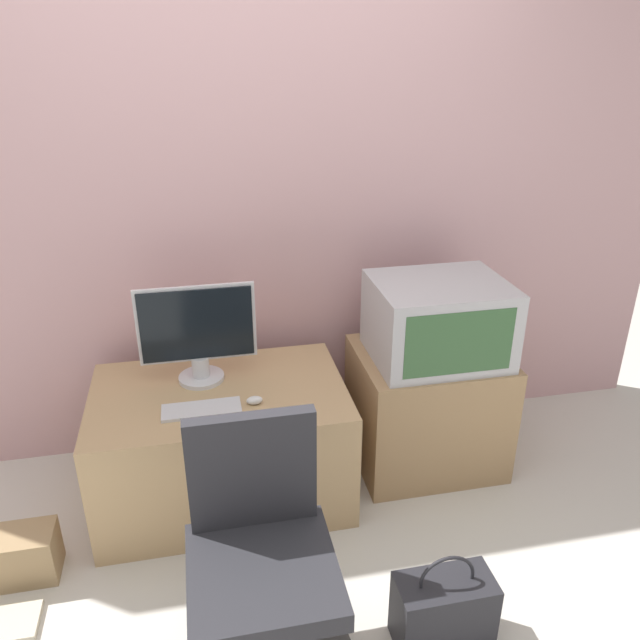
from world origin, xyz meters
TOP-DOWN VIEW (x-y plane):
  - ground_plane at (0.00, 0.00)m, footprint 12.00×12.00m
  - wall_back at (0.00, 1.32)m, footprint 4.40×0.05m
  - desk at (-0.17, 0.84)m, footprint 1.09×0.70m
  - side_stand at (0.82, 0.90)m, footprint 0.68×0.56m
  - main_monitor at (-0.23, 0.95)m, footprint 0.50×0.20m
  - keyboard at (-0.24, 0.69)m, footprint 0.32×0.12m
  - mouse at (-0.03, 0.70)m, footprint 0.07×0.04m
  - crt_tv at (0.83, 0.87)m, footprint 0.59×0.48m
  - office_chair at (-0.10, -0.03)m, footprint 0.59×0.59m
  - cardboard_box_lower at (-1.00, 0.51)m, footprint 0.32×0.17m
  - handbag at (0.51, -0.10)m, footprint 0.33×0.17m
  - book at (-0.97, 0.27)m, footprint 0.19×0.17m

SIDE VIEW (x-z plane):
  - ground_plane at x=0.00m, z-range 0.00..0.00m
  - book at x=-0.97m, z-range 0.00..0.02m
  - cardboard_box_lower at x=-1.00m, z-range 0.00..0.20m
  - handbag at x=0.51m, z-range -0.05..0.33m
  - desk at x=-0.17m, z-range 0.00..0.54m
  - side_stand at x=0.82m, z-range 0.00..0.58m
  - office_chair at x=-0.10m, z-range -0.08..0.78m
  - keyboard at x=-0.24m, z-range 0.54..0.56m
  - mouse at x=-0.03m, z-range 0.54..0.58m
  - crt_tv at x=0.83m, z-range 0.58..0.95m
  - main_monitor at x=-0.23m, z-range 0.55..0.99m
  - wall_back at x=0.00m, z-range 0.00..2.60m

